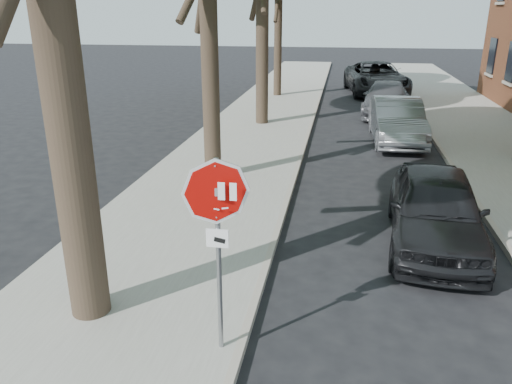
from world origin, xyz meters
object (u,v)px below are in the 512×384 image
Objects in this scene: car_b at (397,121)px; car_d at (376,78)px; car_a at (436,209)px; stop_sign at (217,220)px; car_c at (386,99)px.

car_b is 10.72m from car_d.
stop_sign is at bearing -125.03° from car_a.
car_d is (-0.14, 10.72, 0.11)m from car_b.
car_b is (3.30, 12.21, -1.20)m from stop_sign.
car_c is at bearing -95.87° from car_d.
car_b reaches higher than car_a.
car_a is 8.18m from car_b.
car_a is 13.12m from car_c.
car_c is (3.30, 17.15, -1.26)m from stop_sign.
stop_sign is 0.61× the size of car_a.
car_c is at bearing 94.29° from car_a.
car_a is (3.30, 4.03, -1.22)m from stop_sign.
car_b is at bearing -84.38° from car_c.
car_b is at bearing 94.29° from car_a.
stop_sign is 12.70m from car_b.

